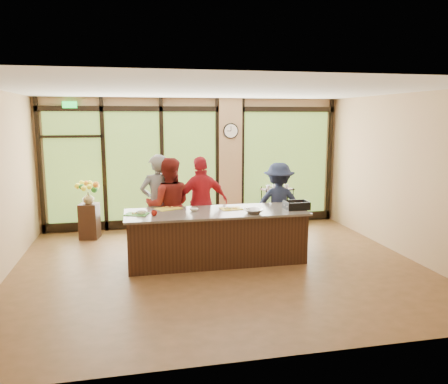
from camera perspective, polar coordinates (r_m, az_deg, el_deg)
name	(u,v)px	position (r m, az deg, el deg)	size (l,w,h in m)	color
floor	(219,266)	(7.71, -0.61, -9.68)	(7.00, 7.00, 0.00)	brown
ceiling	(219,90)	(7.29, -0.66, 13.17)	(7.00, 7.00, 0.00)	silver
back_wall	(194,163)	(10.29, -3.91, 3.78)	(7.00, 7.00, 0.00)	tan
right_wall	(405,176)	(8.73, 22.53, 2.00)	(6.00, 6.00, 0.00)	tan
window_wall	(201,168)	(10.28, -2.96, 3.20)	(6.90, 0.12, 3.00)	tan
island_base	(216,237)	(7.86, -1.05, -5.94)	(3.10, 1.00, 0.88)	black
countertop	(216,212)	(7.75, -1.06, -2.66)	(3.20, 1.10, 0.04)	#6C6459
wall_clock	(231,131)	(10.26, 0.90, 7.98)	(0.36, 0.04, 0.36)	black
cook_left	(158,203)	(8.47, -8.66, -1.43)	(0.68, 0.45, 1.88)	gray
cook_midleft	(169,205)	(8.35, -7.22, -1.76)	(0.89, 0.69, 1.82)	maroon
cook_midright	(202,203)	(8.49, -2.92, -1.48)	(1.07, 0.45, 1.83)	#AD1A24
cook_right	(279,204)	(8.91, 7.13, -1.53)	(1.08, 0.62, 1.67)	#1C233D
roasting_pan	(296,207)	(8.03, 9.45, -1.94)	(0.42, 0.33, 0.07)	black
mixing_bowl	(253,211)	(7.57, 3.87, -2.52)	(0.32, 0.32, 0.08)	silver
cutting_board_left	(137,214)	(7.63, -11.31, -2.85)	(0.38, 0.28, 0.01)	green
cutting_board_center	(168,208)	(8.01, -7.28, -2.14)	(0.42, 0.32, 0.01)	yellow
cutting_board_right	(231,209)	(7.93, 0.95, -2.18)	(0.38, 0.28, 0.01)	yellow
prep_bowl_near	(141,213)	(7.61, -10.75, -2.70)	(0.17, 0.17, 0.05)	white
prep_bowl_mid	(194,210)	(7.77, -3.94, -2.31)	(0.15, 0.15, 0.05)	white
prep_bowl_far	(228,208)	(7.91, 0.53, -2.13)	(0.14, 0.14, 0.03)	white
red_ramekin	(154,213)	(7.48, -9.12, -2.75)	(0.10, 0.10, 0.08)	#9E170F
flower_stand	(90,221)	(9.76, -17.15, -3.64)	(0.38, 0.38, 0.76)	black
flower_vase	(88,198)	(9.66, -17.30, -0.73)	(0.24, 0.24, 0.25)	olive
bar_cart	(277,201)	(10.47, 6.94, -1.18)	(0.80, 0.56, 0.99)	black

